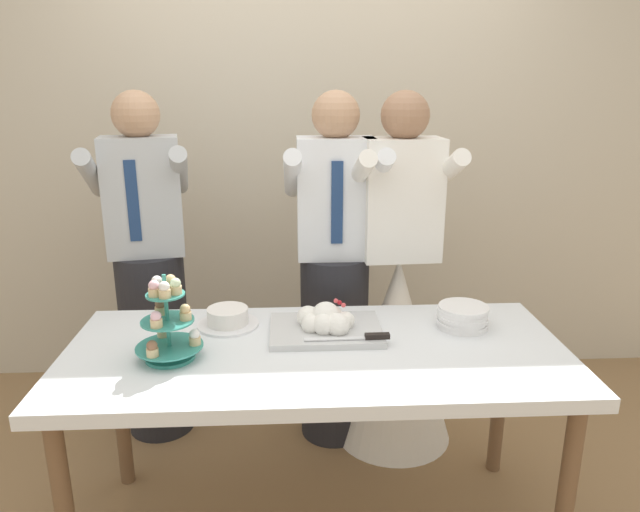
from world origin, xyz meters
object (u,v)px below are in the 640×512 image
object	(u,v)px
main_cake_tray	(326,323)
person_bride	(396,326)
plate_stack	(462,316)
person_groom	(335,291)
dessert_table	(316,367)
cupcake_stand	(168,323)
person_guest	(151,288)
round_cake	(228,318)

from	to	relation	value
main_cake_tray	person_bride	xyz separation A→B (m)	(0.37, 0.49, -0.23)
plate_stack	person_groom	world-z (taller)	person_groom
dessert_table	cupcake_stand	world-z (taller)	cupcake_stand
person_groom	person_bride	bearing A→B (deg)	-8.80
main_cake_tray	person_guest	size ratio (longest dim) A/B	0.26
round_cake	person_guest	size ratio (longest dim) A/B	0.14
main_cake_tray	person_bride	size ratio (longest dim) A/B	0.26
cupcake_stand	person_groom	world-z (taller)	person_groom
main_cake_tray	person_groom	size ratio (longest dim) A/B	0.26
plate_stack	dessert_table	bearing A→B (deg)	-164.64
round_cake	dessert_table	bearing A→B (deg)	-33.16
person_groom	person_guest	xyz separation A→B (m)	(-0.87, 0.09, 0.00)
main_cake_tray	person_groom	distance (m)	0.54
cupcake_stand	person_guest	size ratio (longest dim) A/B	0.18
round_cake	main_cake_tray	bearing A→B (deg)	-13.79
main_cake_tray	person_guest	xyz separation A→B (m)	(-0.80, 0.62, -0.07)
dessert_table	person_bride	xyz separation A→B (m)	(0.41, 0.62, -0.12)
plate_stack	round_cake	distance (m)	0.91
cupcake_stand	dessert_table	bearing A→B (deg)	6.10
round_cake	person_groom	distance (m)	0.64
cupcake_stand	person_guest	distance (m)	0.85
person_guest	dessert_table	bearing A→B (deg)	-44.70
round_cake	person_guest	world-z (taller)	person_guest
dessert_table	person_bride	size ratio (longest dim) A/B	1.08
cupcake_stand	plate_stack	bearing A→B (deg)	11.09
dessert_table	person_groom	distance (m)	0.67
dessert_table	main_cake_tray	xyz separation A→B (m)	(0.04, 0.13, 0.11)
person_bride	person_guest	distance (m)	1.18
round_cake	person_groom	world-z (taller)	person_groom
main_cake_tray	person_guest	distance (m)	1.01
main_cake_tray	plate_stack	distance (m)	0.53
main_cake_tray	round_cake	xyz separation A→B (m)	(-0.38, 0.09, -0.01)
round_cake	plate_stack	bearing A→B (deg)	-3.90
person_guest	main_cake_tray	bearing A→B (deg)	-37.89
round_cake	cupcake_stand	bearing A→B (deg)	-121.92
dessert_table	person_groom	bearing A→B (deg)	80.07
cupcake_stand	plate_stack	size ratio (longest dim) A/B	1.53
cupcake_stand	main_cake_tray	world-z (taller)	cupcake_stand
cupcake_stand	round_cake	world-z (taller)	cupcake_stand
plate_stack	person_guest	world-z (taller)	person_guest
main_cake_tray	person_guest	world-z (taller)	person_guest
main_cake_tray	person_groom	bearing A→B (deg)	82.17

